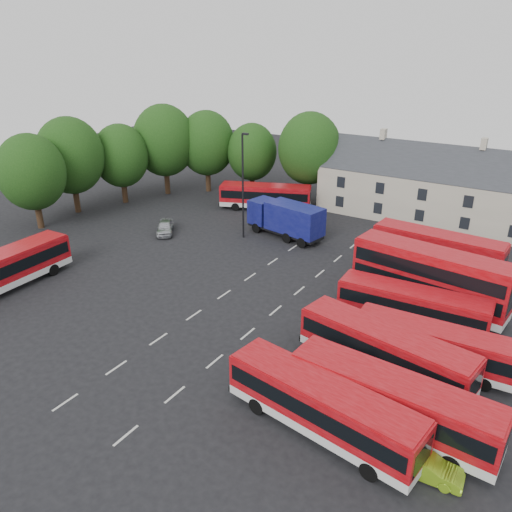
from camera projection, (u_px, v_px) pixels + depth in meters
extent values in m
plane|color=black|center=(210.00, 304.00, 40.22)|extent=(140.00, 140.00, 0.00)
cube|color=beige|center=(65.00, 402.00, 29.39)|extent=(0.15, 1.80, 0.01)
cube|color=beige|center=(116.00, 368.00, 32.48)|extent=(0.15, 1.80, 0.01)
cube|color=beige|center=(158.00, 339.00, 35.57)|extent=(0.15, 1.80, 0.01)
cube|color=beige|center=(194.00, 315.00, 38.67)|extent=(0.15, 1.80, 0.01)
cube|color=beige|center=(224.00, 294.00, 41.76)|extent=(0.15, 1.80, 0.01)
cube|color=beige|center=(250.00, 277.00, 44.85)|extent=(0.15, 1.80, 0.01)
cube|color=beige|center=(273.00, 261.00, 47.95)|extent=(0.15, 1.80, 0.01)
cube|color=beige|center=(293.00, 248.00, 51.04)|extent=(0.15, 1.80, 0.01)
cube|color=beige|center=(310.00, 236.00, 54.13)|extent=(0.15, 1.80, 0.01)
cube|color=beige|center=(126.00, 435.00, 26.93)|extent=(0.15, 1.80, 0.01)
cube|color=beige|center=(175.00, 395.00, 30.02)|extent=(0.15, 1.80, 0.01)
cube|color=beige|center=(215.00, 361.00, 33.12)|extent=(0.15, 1.80, 0.01)
cube|color=beige|center=(248.00, 334.00, 36.21)|extent=(0.15, 1.80, 0.01)
cube|color=beige|center=(276.00, 310.00, 39.30)|extent=(0.15, 1.80, 0.01)
cube|color=beige|center=(299.00, 291.00, 42.40)|extent=(0.15, 1.80, 0.01)
cube|color=beige|center=(320.00, 273.00, 45.49)|extent=(0.15, 1.80, 0.01)
cube|color=beige|center=(338.00, 259.00, 48.58)|extent=(0.15, 1.80, 0.01)
cube|color=beige|center=(354.00, 245.00, 51.67)|extent=(0.15, 1.80, 0.01)
cylinder|color=black|center=(38.00, 211.00, 55.81)|extent=(0.70, 0.70, 3.85)
ellipsoid|color=#183F11|center=(31.00, 172.00, 54.02)|extent=(7.26, 7.26, 8.35)
cylinder|color=black|center=(76.00, 195.00, 60.87)|extent=(0.70, 0.70, 4.20)
ellipsoid|color=#183F11|center=(70.00, 156.00, 58.92)|extent=(7.92, 7.92, 9.11)
cylinder|color=black|center=(124.00, 188.00, 64.64)|extent=(0.70, 0.70, 3.67)
ellipsoid|color=#183F11|center=(121.00, 156.00, 62.93)|extent=(6.93, 6.93, 7.97)
cylinder|color=black|center=(167.00, 178.00, 68.15)|extent=(0.70, 0.70, 4.38)
ellipsoid|color=#183F11|center=(164.00, 141.00, 66.12)|extent=(8.25, 8.25, 9.49)
cylinder|color=black|center=(208.00, 177.00, 69.35)|extent=(0.70, 0.70, 4.02)
ellipsoid|color=#183F11|center=(207.00, 143.00, 67.48)|extent=(7.59, 7.59, 8.73)
cylinder|color=black|center=(252.00, 182.00, 68.05)|extent=(0.70, 0.70, 3.50)
ellipsoid|color=#183F11|center=(252.00, 152.00, 66.42)|extent=(6.60, 6.60, 7.59)
cylinder|color=black|center=(308.00, 186.00, 64.75)|extent=(0.70, 0.70, 4.20)
ellipsoid|color=#183F11|center=(309.00, 148.00, 62.80)|extent=(7.92, 7.92, 9.11)
cube|color=beige|center=(473.00, 204.00, 55.43)|extent=(35.00, 7.00, 5.50)
cube|color=#2D3035|center=(477.00, 180.00, 54.33)|extent=(35.70, 7.13, 7.13)
cube|color=beige|center=(383.00, 134.00, 58.15)|extent=(0.60, 0.90, 1.20)
cube|color=beige|center=(484.00, 144.00, 52.74)|extent=(0.60, 0.90, 1.20)
cube|color=silver|center=(321.00, 420.00, 26.89)|extent=(11.43, 4.11, 0.56)
cube|color=#A60A12|center=(322.00, 401.00, 26.38)|extent=(11.43, 4.11, 1.98)
cube|color=black|center=(322.00, 401.00, 26.36)|extent=(10.99, 4.11, 0.97)
cube|color=#A60A12|center=(324.00, 385.00, 25.97)|extent=(11.19, 3.98, 0.12)
cylinder|color=black|center=(257.00, 406.00, 28.34)|extent=(1.05, 0.43, 1.02)
cylinder|color=black|center=(391.00, 444.00, 25.67)|extent=(1.05, 0.43, 1.02)
cube|color=silver|center=(389.00, 415.00, 27.22)|extent=(11.57, 3.28, 0.57)
cube|color=#A60A12|center=(392.00, 396.00, 26.70)|extent=(11.57, 3.28, 2.03)
cube|color=black|center=(392.00, 395.00, 26.68)|extent=(11.12, 3.32, 0.99)
cube|color=#A60A12|center=(394.00, 380.00, 26.27)|extent=(11.33, 3.17, 0.12)
cylinder|color=black|center=(320.00, 405.00, 28.43)|extent=(1.05, 0.35, 1.04)
cylinder|color=black|center=(464.00, 435.00, 26.24)|extent=(1.05, 0.35, 1.04)
cube|color=silver|center=(383.00, 363.00, 31.66)|extent=(11.53, 4.44, 0.56)
cube|color=#A60A12|center=(385.00, 346.00, 31.15)|extent=(11.53, 4.44, 2.00)
cube|color=black|center=(385.00, 345.00, 31.13)|extent=(11.09, 4.43, 0.97)
cube|color=#A60A12|center=(387.00, 331.00, 30.73)|extent=(11.29, 4.30, 0.12)
cylinder|color=black|center=(325.00, 352.00, 33.21)|extent=(1.06, 0.46, 1.02)
cylinder|color=black|center=(445.00, 382.00, 30.34)|extent=(1.06, 0.46, 1.02)
cube|color=silver|center=(433.00, 357.00, 32.40)|extent=(10.26, 2.83, 0.51)
cube|color=#A60A12|center=(435.00, 341.00, 31.94)|extent=(10.26, 2.83, 1.80)
cube|color=black|center=(435.00, 341.00, 31.92)|extent=(9.86, 2.86, 0.88)
cube|color=#A60A12|center=(437.00, 329.00, 31.56)|extent=(10.06, 2.72, 0.11)
cylinder|color=black|center=(379.00, 354.00, 33.14)|extent=(0.94, 0.31, 0.92)
cylinder|color=black|center=(488.00, 366.00, 31.87)|extent=(0.94, 0.31, 0.92)
cube|color=silver|center=(410.00, 317.00, 36.91)|extent=(10.85, 3.02, 0.54)
cube|color=#A60A12|center=(413.00, 303.00, 36.43)|extent=(10.85, 3.02, 1.90)
cube|color=black|center=(413.00, 302.00, 36.41)|extent=(10.42, 3.06, 0.93)
cube|color=#A60A12|center=(414.00, 290.00, 36.03)|extent=(10.63, 2.91, 0.12)
cylinder|color=black|center=(361.00, 315.00, 37.68)|extent=(0.99, 0.33, 0.98)
cylinder|color=black|center=(461.00, 325.00, 36.36)|extent=(0.99, 0.33, 0.98)
cube|color=silver|center=(426.00, 297.00, 39.52)|extent=(12.21, 4.09, 0.60)
cube|color=#A60A12|center=(430.00, 273.00, 38.67)|extent=(12.21, 4.09, 3.65)
cube|color=black|center=(429.00, 281.00, 38.95)|extent=(11.74, 4.10, 1.03)
cube|color=#A60A12|center=(434.00, 251.00, 37.92)|extent=(11.96, 3.95, 0.13)
cylinder|color=black|center=(375.00, 292.00, 40.98)|extent=(1.12, 0.43, 1.09)
cylinder|color=black|center=(481.00, 310.00, 38.30)|extent=(1.12, 0.43, 1.09)
cube|color=black|center=(431.00, 265.00, 38.39)|extent=(11.74, 4.10, 1.03)
cube|color=silver|center=(433.00, 272.00, 43.94)|extent=(11.05, 3.17, 0.55)
cube|color=#A60A12|center=(437.00, 252.00, 43.17)|extent=(11.05, 3.17, 3.32)
cube|color=black|center=(435.00, 259.00, 43.43)|extent=(10.62, 3.20, 0.94)
cube|color=#A60A12|center=(439.00, 234.00, 42.48)|extent=(10.82, 3.06, 0.12)
cylinder|color=black|center=(390.00, 270.00, 45.11)|extent=(1.01, 0.34, 0.99)
cylinder|color=black|center=(478.00, 281.00, 42.99)|extent=(1.01, 0.34, 0.99)
cube|color=black|center=(438.00, 245.00, 42.91)|extent=(10.62, 3.20, 0.94)
cube|color=silver|center=(7.00, 280.00, 42.46)|extent=(3.19, 11.74, 0.58)
cube|color=#A60A12|center=(4.00, 266.00, 41.93)|extent=(3.19, 11.74, 2.06)
cube|color=black|center=(4.00, 265.00, 41.91)|extent=(3.24, 11.28, 1.00)
cube|color=#A60A12|center=(2.00, 254.00, 41.50)|extent=(3.08, 11.50, 0.13)
cylinder|color=black|center=(36.00, 264.00, 46.08)|extent=(0.35, 1.07, 1.06)
cube|color=silver|center=(265.00, 203.00, 62.24)|extent=(11.26, 6.60, 0.56)
cube|color=#A60A12|center=(265.00, 194.00, 61.74)|extent=(11.26, 6.60, 1.97)
cube|color=black|center=(265.00, 193.00, 61.72)|extent=(10.87, 6.49, 0.96)
cube|color=#A60A12|center=(265.00, 185.00, 61.32)|extent=(11.02, 6.42, 0.12)
cylinder|color=black|center=(235.00, 207.00, 61.89)|extent=(1.04, 0.65, 1.01)
cylinder|color=black|center=(295.00, 204.00, 62.82)|extent=(1.04, 0.65, 1.01)
cube|color=black|center=(285.00, 230.00, 53.72)|extent=(8.98, 3.85, 0.33)
cube|color=navy|center=(263.00, 211.00, 55.16)|extent=(2.63, 3.07, 2.61)
cube|color=black|center=(256.00, 206.00, 55.65)|extent=(0.53, 2.29, 1.31)
cube|color=navy|center=(294.00, 219.00, 52.28)|extent=(6.59, 3.80, 2.94)
cylinder|color=black|center=(256.00, 228.00, 54.86)|extent=(1.13, 0.50, 1.09)
cylinder|color=black|center=(316.00, 236.00, 52.55)|extent=(1.13, 0.50, 1.09)
imported|color=#B3B6BB|center=(165.00, 227.00, 54.63)|extent=(3.95, 4.42, 1.45)
imported|color=#85B91C|center=(425.00, 466.00, 24.24)|extent=(3.72, 1.50, 1.20)
cylinder|color=black|center=(243.00, 188.00, 51.59)|extent=(0.20, 0.20, 11.04)
cube|color=black|center=(245.00, 134.00, 49.24)|extent=(0.68, 0.33, 0.20)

